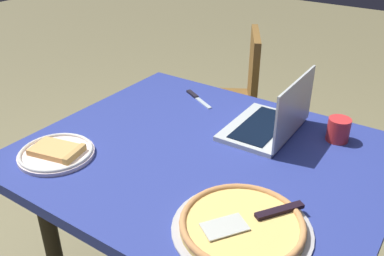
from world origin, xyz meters
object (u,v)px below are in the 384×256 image
(pizza_plate, at_px, (57,153))
(pizza_tray, at_px, (242,225))
(drink_cup, at_px, (338,129))
(dining_table, at_px, (205,172))
(table_knife, at_px, (196,97))
(chair_near, at_px, (233,96))
(laptop, at_px, (272,121))

(pizza_plate, distance_m, pizza_tray, 0.70)
(pizza_tray, relative_size, drink_cup, 4.38)
(dining_table, height_order, pizza_tray, pizza_tray)
(table_knife, xyz_separation_m, chair_near, (0.12, -0.58, -0.24))
(pizza_plate, bearing_deg, laptop, -133.74)
(dining_table, height_order, laptop, laptop)
(dining_table, relative_size, pizza_plate, 4.73)
(laptop, xyz_separation_m, table_knife, (0.41, -0.10, -0.04))
(pizza_plate, xyz_separation_m, table_knife, (-0.13, -0.67, -0.01))
(drink_cup, bearing_deg, laptop, 21.22)
(pizza_tray, bearing_deg, pizza_plate, 2.80)
(table_knife, distance_m, chair_near, 0.64)
(laptop, xyz_separation_m, pizza_tray, (-0.16, 0.53, -0.03))
(dining_table, distance_m, pizza_tray, 0.41)
(table_knife, height_order, drink_cup, drink_cup)
(pizza_plate, relative_size, pizza_tray, 0.68)
(table_knife, height_order, chair_near, chair_near)
(chair_near, bearing_deg, dining_table, 113.16)
(pizza_plate, bearing_deg, chair_near, -90.45)
(dining_table, relative_size, table_knife, 6.60)
(pizza_plate, bearing_deg, table_knife, -101.30)
(pizza_tray, xyz_separation_m, chair_near, (0.69, -1.21, -0.25))
(table_knife, bearing_deg, laptop, 165.95)
(pizza_plate, height_order, pizza_tray, pizza_plate)
(dining_table, xyz_separation_m, chair_near, (0.40, -0.94, -0.16))
(dining_table, relative_size, chair_near, 1.37)
(table_knife, relative_size, chair_near, 0.21)
(drink_cup, relative_size, chair_near, 0.10)
(dining_table, xyz_separation_m, laptop, (-0.13, -0.26, 0.13))
(chair_near, bearing_deg, pizza_plate, 89.55)
(pizza_plate, relative_size, drink_cup, 2.98)
(dining_table, xyz_separation_m, pizza_tray, (-0.29, 0.27, 0.10))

